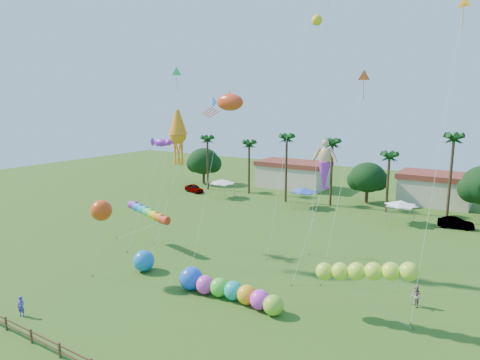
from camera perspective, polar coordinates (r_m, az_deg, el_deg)
The scene contains 20 objects.
ground at distance 32.04m, azimuth -10.24°, elevation -18.92°, with size 160.00×160.00×0.00m, color #285116.
tree_line at distance 67.08m, azimuth 18.53°, elevation 0.20°, with size 69.46×8.91×11.00m.
buildings_row at distance 74.95m, azimuth 14.64°, elevation -0.32°, with size 35.00×7.00×4.00m.
tent_row at distance 63.28m, azimuth 8.30°, elevation -1.36°, with size 31.00×4.00×0.60m.
car_a at distance 74.62m, azimuth -6.14°, elevation -1.11°, with size 1.64×4.07×1.39m, color #4C4C54.
car_b at distance 59.79m, azimuth 26.83°, elevation -5.14°, with size 1.46×4.17×1.38m, color #4C4C54.
spectator_a at distance 36.50m, azimuth -27.17°, elevation -14.77°, with size 0.57×0.37×1.56m, color #4B36BD.
spectator_b at distance 36.60m, azimuth 22.37°, elevation -14.16°, with size 0.84×0.65×1.73m, color gray.
caterpillar_inflatable at distance 35.25m, azimuth -1.91°, elevation -14.37°, with size 9.65×2.09×1.97m.
blue_ball at distance 41.46m, azimuth -12.70°, elevation -10.46°, with size 1.98×1.98×1.98m, color blue.
rainbow_tube at distance 45.83m, azimuth -11.55°, elevation -4.98°, with size 9.81×2.32×4.03m.
green_worm at distance 32.68m, azimuth 11.19°, elevation -11.85°, with size 9.69×2.35×4.10m.
orange_ball_kite at distance 38.93m, azimuth -18.00°, elevation -3.89°, with size 2.73×2.42×7.23m.
merman_kite at distance 39.34m, azimuth 11.19°, elevation 1.50°, with size 2.25×5.82×11.87m.
fish_kite at distance 40.97m, azimuth -1.37°, elevation 10.32°, with size 4.49×6.65×16.42m.
squid_kite at distance 41.67m, azimuth -8.26°, elevation 5.89°, with size 2.19×4.74×14.94m.
lobster_kite at distance 46.28m, azimuth -10.44°, elevation 4.94°, with size 3.28×5.21×11.91m.
delta_kite_red at distance 38.24m, azimuth 16.11°, elevation 12.63°, with size 2.29×4.25×18.25m.
delta_kite_yellow at distance 34.90m, azimuth 27.56°, elevation 19.22°, with size 1.73×4.43×22.79m.
delta_kite_green at distance 47.90m, azimuth -8.51°, elevation 13.62°, with size 1.78×3.64×19.27m.
Camera 1 is at (19.31, -20.21, 15.66)m, focal length 32.00 mm.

